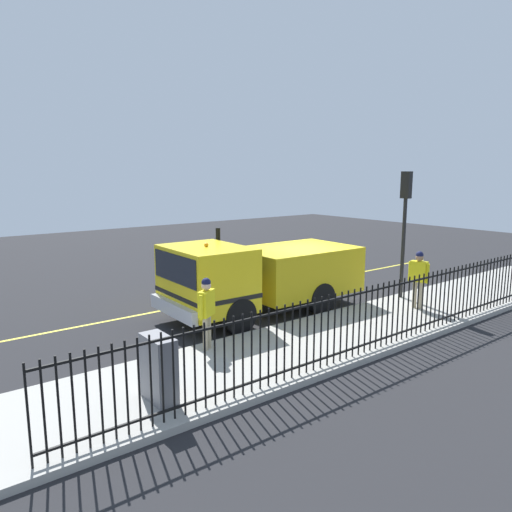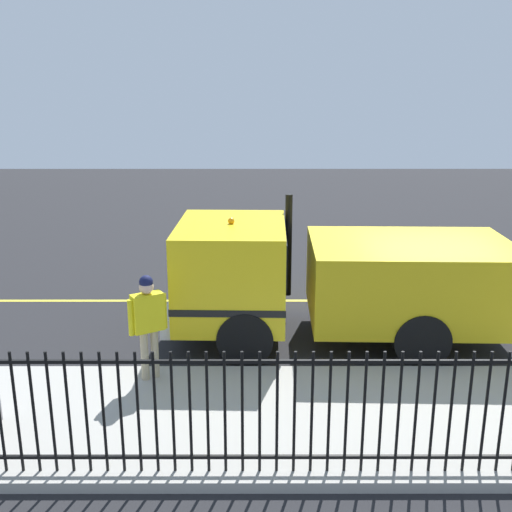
{
  "view_description": "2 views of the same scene",
  "coord_description": "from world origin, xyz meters",
  "px_view_note": "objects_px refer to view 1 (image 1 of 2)",
  "views": [
    {
      "loc": [
        10.91,
        -10.6,
        4.21
      ],
      "look_at": [
        0.69,
        -2.63,
        1.94
      ],
      "focal_mm": 33.69,
      "sensor_mm": 36.0,
      "label": 1
    },
    {
      "loc": [
        10.49,
        -3.29,
        4.6
      ],
      "look_at": [
        1.24,
        -3.28,
        1.98
      ],
      "focal_mm": 42.47,
      "sensor_mm": 36.0,
      "label": 2
    }
  ],
  "objects_px": {
    "traffic_light_near": "(405,209)",
    "utility_cabinet": "(159,368)",
    "work_truck": "(255,273)",
    "traffic_cone": "(188,295)",
    "pedestrian_distant": "(419,274)",
    "worker_standing": "(207,306)"
  },
  "relations": [
    {
      "from": "worker_standing",
      "to": "traffic_light_near",
      "type": "xyz_separation_m",
      "value": [
        -0.09,
        7.57,
        1.86
      ]
    },
    {
      "from": "pedestrian_distant",
      "to": "traffic_cone",
      "type": "height_order",
      "value": "pedestrian_distant"
    },
    {
      "from": "work_truck",
      "to": "traffic_light_near",
      "type": "bearing_deg",
      "value": -109.22
    },
    {
      "from": "traffic_light_near",
      "to": "work_truck",
      "type": "bearing_deg",
      "value": 65.51
    },
    {
      "from": "worker_standing",
      "to": "traffic_cone",
      "type": "xyz_separation_m",
      "value": [
        -4.06,
        1.83,
        -0.88
      ]
    },
    {
      "from": "utility_cabinet",
      "to": "traffic_cone",
      "type": "bearing_deg",
      "value": 145.81
    },
    {
      "from": "utility_cabinet",
      "to": "work_truck",
      "type": "bearing_deg",
      "value": 125.65
    },
    {
      "from": "traffic_cone",
      "to": "work_truck",
      "type": "bearing_deg",
      "value": 25.15
    },
    {
      "from": "work_truck",
      "to": "worker_standing",
      "type": "relative_size",
      "value": 3.69
    },
    {
      "from": "pedestrian_distant",
      "to": "work_truck",
      "type": "bearing_deg",
      "value": 43.76
    },
    {
      "from": "traffic_cone",
      "to": "pedestrian_distant",
      "type": "bearing_deg",
      "value": 44.71
    },
    {
      "from": "worker_standing",
      "to": "traffic_cone",
      "type": "relative_size",
      "value": 2.81
    },
    {
      "from": "pedestrian_distant",
      "to": "traffic_cone",
      "type": "bearing_deg",
      "value": 34.32
    },
    {
      "from": "work_truck",
      "to": "traffic_cone",
      "type": "bearing_deg",
      "value": 26.64
    },
    {
      "from": "worker_standing",
      "to": "pedestrian_distant",
      "type": "height_order",
      "value": "pedestrian_distant"
    },
    {
      "from": "work_truck",
      "to": "traffic_cone",
      "type": "distance_m",
      "value": 2.6
    },
    {
      "from": "worker_standing",
      "to": "utility_cabinet",
      "type": "bearing_deg",
      "value": -173.02
    },
    {
      "from": "traffic_light_near",
      "to": "utility_cabinet",
      "type": "distance_m",
      "value": 10.03
    },
    {
      "from": "pedestrian_distant",
      "to": "traffic_light_near",
      "type": "relative_size",
      "value": 0.43
    },
    {
      "from": "worker_standing",
      "to": "utility_cabinet",
      "type": "height_order",
      "value": "worker_standing"
    },
    {
      "from": "worker_standing",
      "to": "traffic_cone",
      "type": "bearing_deg",
      "value": 34.07
    },
    {
      "from": "traffic_light_near",
      "to": "utility_cabinet",
      "type": "height_order",
      "value": "traffic_light_near"
    }
  ]
}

